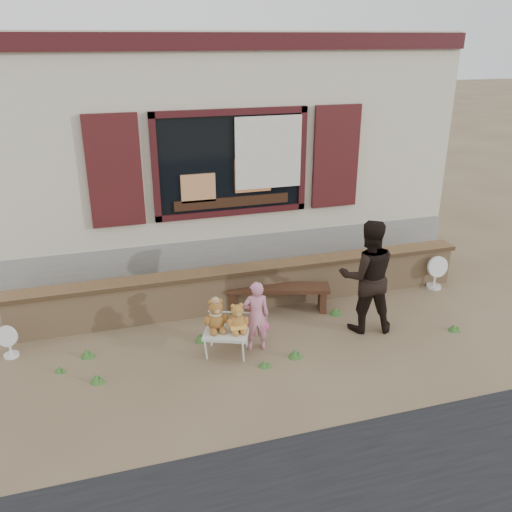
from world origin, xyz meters
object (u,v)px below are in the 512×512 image
object	(u,v)px
teddy_bear_left	(216,314)
child	(256,316)
teddy_bear_right	(237,317)
adult	(367,276)
folding_chair	(227,332)
bench	(278,293)

from	to	relation	value
teddy_bear_left	child	size ratio (longest dim) A/B	0.46
teddy_bear_left	teddy_bear_right	xyz separation A→B (m)	(0.26, -0.11, -0.02)
teddy_bear_right	child	world-z (taller)	child
adult	folding_chair	bearing A→B (deg)	16.04
folding_chair	child	size ratio (longest dim) A/B	0.74
bench	adult	world-z (taller)	adult
teddy_bear_left	adult	world-z (taller)	adult
folding_chair	adult	bearing A→B (deg)	25.12
folding_chair	bench	bearing A→B (deg)	65.73
folding_chair	teddy_bear_left	bearing A→B (deg)	180.00
folding_chair	teddy_bear_left	size ratio (longest dim) A/B	1.61
teddy_bear_right	child	distance (m)	0.29
bench	teddy_bear_left	size ratio (longest dim) A/B	3.53
folding_chair	teddy_bear_right	world-z (taller)	teddy_bear_right
bench	child	world-z (taller)	child
child	adult	world-z (taller)	adult
bench	folding_chair	distance (m)	1.43
bench	teddy_bear_left	xyz separation A→B (m)	(-1.17, -0.92, 0.29)
teddy_bear_left	adult	bearing A→B (deg)	23.56
bench	folding_chair	size ratio (longest dim) A/B	2.19
bench	child	xyz separation A→B (m)	(-0.64, -0.96, 0.20)
child	folding_chair	bearing A→B (deg)	9.84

